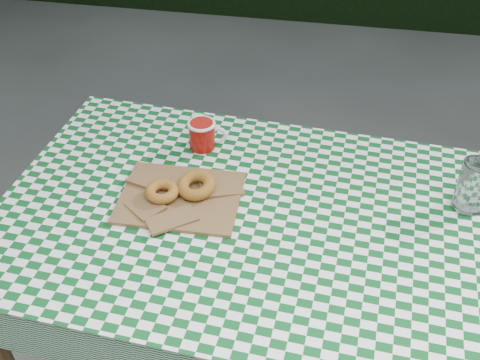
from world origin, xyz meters
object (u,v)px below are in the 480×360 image
(table, at_px, (245,307))
(paper_bag, at_px, (180,197))
(coffee_mug, at_px, (202,135))
(drinking_glass, at_px, (473,186))

(table, bearing_deg, paper_bag, 175.62)
(paper_bag, xyz_separation_m, coffee_mug, (0.00, 0.24, 0.03))
(coffee_mug, distance_m, drinking_glass, 0.76)
(table, relative_size, drinking_glass, 9.01)
(drinking_glass, bearing_deg, paper_bag, -171.81)
(coffee_mug, bearing_deg, drinking_glass, -20.77)
(table, height_order, coffee_mug, coffee_mug)
(table, height_order, paper_bag, paper_bag)
(drinking_glass, bearing_deg, table, -166.61)
(table, relative_size, coffee_mug, 8.37)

